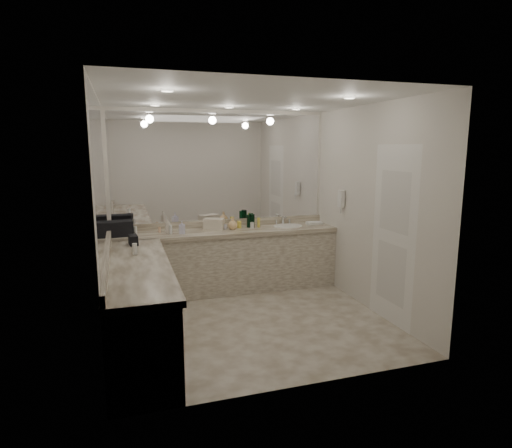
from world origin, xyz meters
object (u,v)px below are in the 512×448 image
object	(u,v)px
black_toiletry_bag	(119,228)
soap_bottle_a	(168,226)
sink	(288,226)
hand_towel	(314,223)
soap_bottle_b	(182,227)
wall_phone	(341,199)
soap_bottle_c	(233,223)
cream_cosmetic_case	(214,224)

from	to	relation	value
black_toiletry_bag	soap_bottle_a	xyz separation A→B (m)	(0.64, -0.03, 0.01)
sink	hand_towel	xyz separation A→B (m)	(0.44, 0.02, 0.02)
hand_towel	soap_bottle_b	world-z (taller)	soap_bottle_b
black_toiletry_bag	hand_towel	world-z (taller)	black_toiletry_bag
wall_phone	soap_bottle_c	xyz separation A→B (m)	(-1.46, 0.50, -0.36)
cream_cosmetic_case	soap_bottle_c	xyz separation A→B (m)	(0.25, -0.09, 0.01)
wall_phone	cream_cosmetic_case	bearing A→B (deg)	160.80
sink	soap_bottle_c	xyz separation A→B (m)	(-0.85, 0.00, 0.09)
soap_bottle_a	hand_towel	bearing A→B (deg)	1.14
black_toiletry_bag	soap_bottle_c	bearing A→B (deg)	-0.27
soap_bottle_c	soap_bottle_b	bearing A→B (deg)	-172.89
hand_towel	soap_bottle_b	distance (m)	2.04
hand_towel	soap_bottle_c	distance (m)	1.30
soap_bottle_a	black_toiletry_bag	bearing A→B (deg)	177.15
wall_phone	soap_bottle_a	xyz separation A→B (m)	(-2.38, 0.48, -0.34)
wall_phone	sink	bearing A→B (deg)	140.43
sink	wall_phone	distance (m)	0.91
soap_bottle_a	soap_bottle_c	bearing A→B (deg)	1.51
wall_phone	soap_bottle_a	distance (m)	2.45
sink	cream_cosmetic_case	world-z (taller)	cream_cosmetic_case
sink	soap_bottle_a	world-z (taller)	soap_bottle_a
black_toiletry_bag	hand_towel	size ratio (longest dim) A/B	1.58
soap_bottle_a	soap_bottle_c	distance (m)	0.93
cream_cosmetic_case	soap_bottle_b	size ratio (longest dim) A/B	1.55
sink	hand_towel	bearing A→B (deg)	3.00
wall_phone	soap_bottle_b	distance (m)	2.26
cream_cosmetic_case	black_toiletry_bag	bearing A→B (deg)	-151.68
sink	hand_towel	distance (m)	0.44
cream_cosmetic_case	hand_towel	world-z (taller)	cream_cosmetic_case
black_toiletry_bag	hand_towel	bearing A→B (deg)	0.25
black_toiletry_bag	cream_cosmetic_case	size ratio (longest dim) A/B	1.26
wall_phone	soap_bottle_a	size ratio (longest dim) A/B	1.08
sink	hand_towel	size ratio (longest dim) A/B	1.95
cream_cosmetic_case	wall_phone	bearing A→B (deg)	5.39
sink	black_toiletry_bag	xyz separation A→B (m)	(-2.41, 0.01, 0.11)
black_toiletry_bag	wall_phone	bearing A→B (deg)	-9.60
wall_phone	soap_bottle_c	size ratio (longest dim) A/B	1.37
soap_bottle_a	soap_bottle_c	xyz separation A→B (m)	(0.93, 0.02, -0.02)
wall_phone	hand_towel	size ratio (longest dim) A/B	1.06
wall_phone	black_toiletry_bag	bearing A→B (deg)	170.40
wall_phone	cream_cosmetic_case	world-z (taller)	wall_phone
sink	soap_bottle_a	size ratio (longest dim) A/B	1.98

